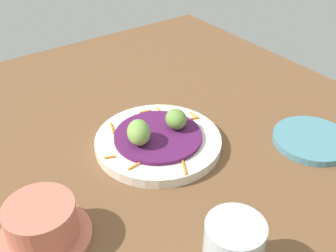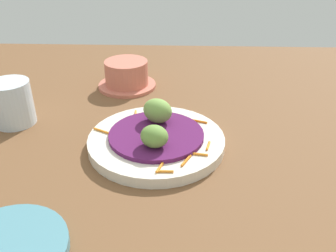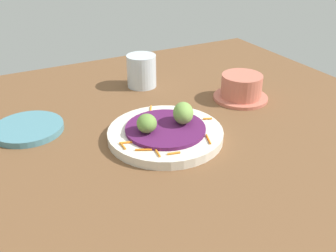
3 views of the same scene
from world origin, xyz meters
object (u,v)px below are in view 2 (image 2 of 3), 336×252
at_px(side_plate_small, 5,251).
at_px(terracotta_bowl, 127,75).
at_px(water_glass, 12,103).
at_px(main_plate, 157,141).
at_px(guac_scoop_left, 153,136).
at_px(guac_scoop_center, 160,111).

xyz_separation_m(side_plate_small, terracotta_bowl, (-0.08, -0.51, 0.02)).
xyz_separation_m(side_plate_small, water_glass, (0.12, -0.32, 0.04)).
distance_m(main_plate, water_glass, 0.30).
bearing_deg(side_plate_small, main_plate, -123.78).
distance_m(side_plate_small, water_glass, 0.35).
xyz_separation_m(terracotta_bowl, water_glass, (0.20, 0.19, 0.01)).
relative_size(guac_scoop_left, water_glass, 0.54).
distance_m(guac_scoop_left, guac_scoop_center, 0.08).
bearing_deg(water_glass, guac_scoop_center, 173.41).
relative_size(terracotta_bowl, water_glass, 1.59).
relative_size(guac_scoop_center, terracotta_bowl, 0.40).
bearing_deg(guac_scoop_left, water_glass, -22.53).
bearing_deg(terracotta_bowl, side_plate_small, 81.41).
bearing_deg(guac_scoop_center, water_glass, -6.59).
xyz_separation_m(guac_scoop_left, side_plate_small, (0.16, 0.21, -0.04)).
distance_m(guac_scoop_left, side_plate_small, 0.27).
height_order(main_plate, water_glass, water_glass).
relative_size(main_plate, guac_scoop_left, 5.16).
bearing_deg(guac_scoop_center, main_plate, 85.60).
bearing_deg(guac_scoop_left, terracotta_bowl, -74.12).
distance_m(main_plate, side_plate_small, 0.30).
height_order(guac_scoop_center, side_plate_small, guac_scoop_center).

